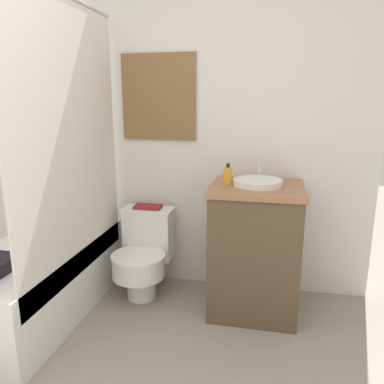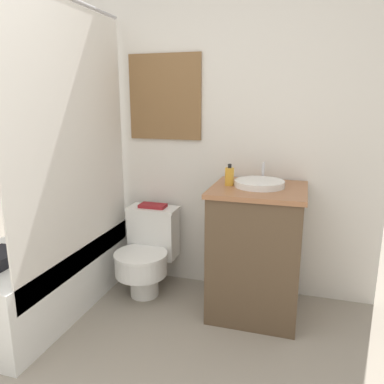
# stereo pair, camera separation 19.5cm
# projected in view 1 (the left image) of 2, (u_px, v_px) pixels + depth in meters

# --- Properties ---
(wall_back) EXTENTS (3.03, 0.07, 2.50)m
(wall_back) POSITION_uv_depth(u_px,v_px,m) (164.00, 121.00, 2.77)
(wall_back) COLOR silver
(wall_back) RESTS_ON ground_plane
(shower_area) EXTENTS (0.65, 1.32, 1.98)m
(shower_area) POSITION_uv_depth(u_px,v_px,m) (40.00, 273.00, 2.48)
(shower_area) COLOR white
(shower_area) RESTS_ON ground_plane
(toilet) EXTENTS (0.38, 0.53, 0.62)m
(toilet) POSITION_uv_depth(u_px,v_px,m) (144.00, 253.00, 2.73)
(toilet) COLOR white
(toilet) RESTS_ON ground_plane
(vanity) EXTENTS (0.60, 0.58, 0.86)m
(vanity) POSITION_uv_depth(u_px,v_px,m) (255.00, 248.00, 2.51)
(vanity) COLOR brown
(vanity) RESTS_ON ground_plane
(sink) EXTENTS (0.32, 0.35, 0.13)m
(sink) POSITION_uv_depth(u_px,v_px,m) (258.00, 182.00, 2.42)
(sink) COLOR white
(sink) RESTS_ON vanity
(soap_bottle) EXTENTS (0.06, 0.06, 0.14)m
(soap_bottle) POSITION_uv_depth(u_px,v_px,m) (228.00, 176.00, 2.44)
(soap_bottle) COLOR gold
(soap_bottle) RESTS_ON vanity
(book_on_tank) EXTENTS (0.20, 0.11, 0.02)m
(book_on_tank) POSITION_uv_depth(u_px,v_px,m) (148.00, 207.00, 2.78)
(book_on_tank) COLOR maroon
(book_on_tank) RESTS_ON toilet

